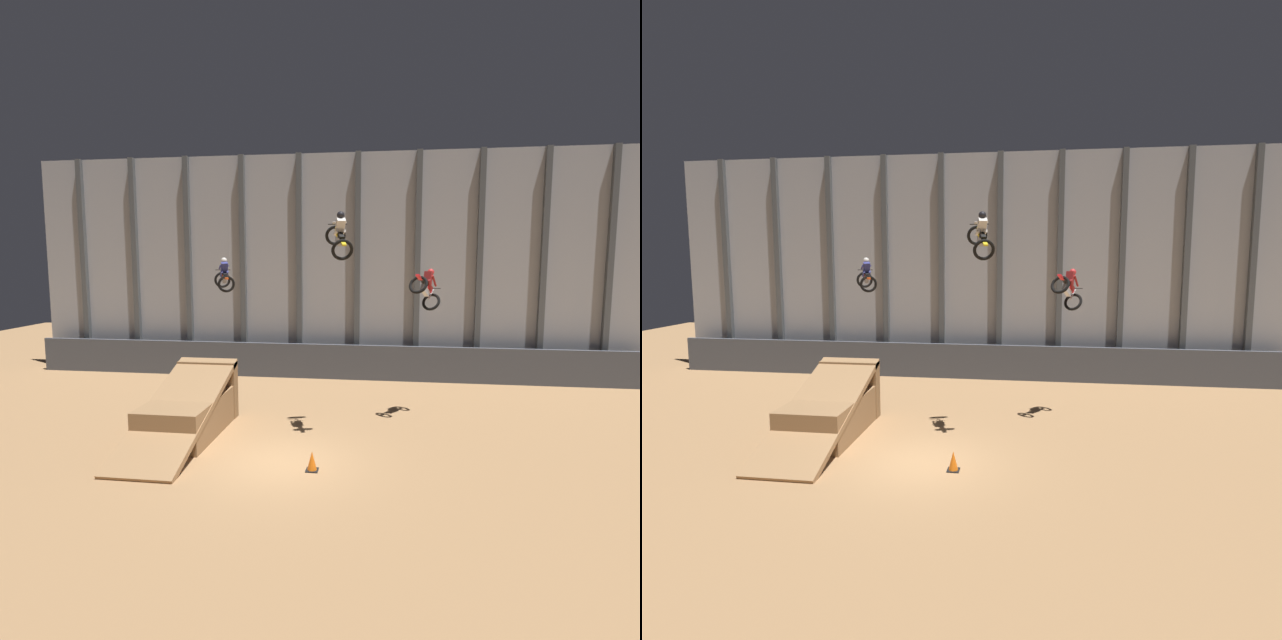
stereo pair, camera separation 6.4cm
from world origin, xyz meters
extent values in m
plane|color=#9E754C|center=(0.00, 0.00, 0.00)|extent=(60.00, 60.00, 0.00)
cube|color=#A3A8B2|center=(0.00, 11.90, 5.75)|extent=(32.00, 0.12, 11.51)
cube|color=#4C5156|center=(-13.68, 11.70, 5.75)|extent=(0.28, 0.28, 11.51)
cube|color=#4C5156|center=(-10.64, 11.70, 5.75)|extent=(0.28, 0.28, 11.51)
cube|color=#4C5156|center=(-7.60, 11.70, 5.75)|extent=(0.28, 0.28, 11.51)
cube|color=#4C5156|center=(-4.56, 11.70, 5.75)|extent=(0.28, 0.28, 11.51)
cube|color=#4C5156|center=(-1.52, 11.70, 5.75)|extent=(0.28, 0.28, 11.51)
cube|color=#4C5156|center=(1.52, 11.70, 5.75)|extent=(0.28, 0.28, 11.51)
cube|color=#4C5156|center=(4.56, 11.70, 5.75)|extent=(0.28, 0.28, 11.51)
cube|color=#4C5156|center=(7.60, 11.70, 5.75)|extent=(0.28, 0.28, 11.51)
cube|color=#4C5156|center=(10.64, 11.70, 5.75)|extent=(0.28, 0.28, 11.51)
cube|color=#4C5156|center=(13.68, 11.70, 5.75)|extent=(0.28, 0.28, 11.51)
cube|color=#474C56|center=(0.00, 10.83, 0.90)|extent=(31.36, 0.20, 1.79)
cube|color=#966F48|center=(-3.79, 2.16, 0.66)|extent=(2.23, 4.29, 1.31)
cube|color=olive|center=(-3.79, 4.05, 1.09)|extent=(2.27, 0.50, 2.18)
cube|color=#9E754C|center=(-3.79, 1.24, 1.09)|extent=(2.27, 6.19, 2.37)
torus|color=black|center=(-4.36, 7.74, 5.19)|extent=(0.73, 0.47, 0.74)
torus|color=black|center=(-3.76, 6.48, 5.06)|extent=(0.73, 0.47, 0.74)
cube|color=#B7B7BC|center=(-4.04, 7.05, 5.24)|extent=(0.40, 0.57, 0.33)
cube|color=#E54C19|center=(-4.10, 7.19, 5.45)|extent=(0.38, 0.50, 0.28)
cube|color=black|center=(-3.93, 6.83, 5.44)|extent=(0.39, 0.58, 0.17)
cube|color=#E54C19|center=(-3.71, 6.37, 5.31)|extent=(0.28, 0.39, 0.09)
cylinder|color=#B7B7BC|center=(-4.28, 7.56, 5.41)|extent=(0.14, 0.22, 0.54)
cylinder|color=black|center=(-4.25, 7.50, 5.65)|extent=(0.63, 0.26, 0.04)
cube|color=navy|center=(-4.00, 6.99, 5.74)|extent=(0.41, 0.45, 0.53)
sphere|color=silver|center=(-4.03, 7.05, 6.06)|extent=(0.36, 0.37, 0.28)
cylinder|color=navy|center=(-4.15, 7.01, 5.48)|extent=(0.28, 0.43, 0.30)
cylinder|color=navy|center=(-3.93, 7.11, 5.48)|extent=(0.28, 0.43, 0.30)
cylinder|color=navy|center=(-4.25, 7.13, 5.78)|extent=(0.30, 0.51, 0.21)
cylinder|color=navy|center=(-3.96, 7.27, 5.78)|extent=(0.30, 0.51, 0.21)
torus|color=black|center=(1.26, 3.45, 6.94)|extent=(0.81, 0.56, 0.72)
torus|color=black|center=(1.61, 2.21, 6.42)|extent=(0.81, 0.56, 0.72)
cube|color=#B7B7BC|center=(1.46, 2.74, 6.77)|extent=(0.34, 0.61, 0.46)
cube|color=yellow|center=(1.44, 2.82, 7.02)|extent=(0.33, 0.53, 0.39)
cube|color=black|center=(1.54, 2.46, 6.89)|extent=(0.31, 0.59, 0.32)
cube|color=yellow|center=(1.67, 2.02, 6.62)|extent=(0.23, 0.38, 0.19)
cylinder|color=#B7B7BC|center=(1.33, 3.21, 7.10)|extent=(0.07, 0.07, 0.55)
cylinder|color=black|center=(1.36, 3.08, 7.31)|extent=(0.66, 0.11, 0.04)
cube|color=silver|center=(1.52, 2.53, 7.22)|extent=(0.40, 0.52, 0.50)
sphere|color=black|center=(1.53, 2.51, 7.56)|extent=(0.34, 0.40, 0.34)
cylinder|color=silver|center=(1.36, 2.65, 7.01)|extent=(0.23, 0.45, 0.20)
cylinder|color=silver|center=(1.59, 2.72, 7.01)|extent=(0.23, 0.45, 0.20)
cylinder|color=silver|center=(1.31, 2.70, 7.33)|extent=(0.22, 0.52, 0.10)
cylinder|color=silver|center=(1.61, 2.78, 7.33)|extent=(0.22, 0.52, 0.10)
torus|color=black|center=(4.77, 5.51, 4.47)|extent=(0.86, 0.75, 0.68)
torus|color=black|center=(4.21, 4.44, 5.19)|extent=(0.86, 0.75, 0.68)
cube|color=#B7B7BC|center=(4.50, 4.99, 4.96)|extent=(0.43, 0.61, 0.51)
cube|color=red|center=(4.61, 5.21, 5.04)|extent=(0.41, 0.54, 0.43)
cube|color=black|center=(4.46, 4.91, 5.26)|extent=(0.39, 0.55, 0.39)
cube|color=red|center=(4.23, 4.48, 5.46)|extent=(0.28, 0.37, 0.24)
cylinder|color=#B7B7BC|center=(4.76, 5.48, 4.77)|extent=(0.27, 0.44, 0.38)
cylinder|color=black|center=(4.80, 5.56, 5.00)|extent=(0.66, 0.07, 0.04)
cube|color=maroon|center=(4.61, 5.19, 5.40)|extent=(0.38, 0.38, 0.53)
sphere|color=red|center=(4.72, 5.41, 5.63)|extent=(0.40, 0.44, 0.36)
cylinder|color=maroon|center=(4.46, 5.18, 5.15)|extent=(0.22, 0.29, 0.43)
cylinder|color=maroon|center=(4.67, 5.07, 5.15)|extent=(0.22, 0.29, 0.43)
cylinder|color=maroon|center=(4.56, 5.46, 5.30)|extent=(0.25, 0.38, 0.45)
cylinder|color=maroon|center=(4.85, 5.31, 5.30)|extent=(0.25, 0.38, 0.45)
cube|color=black|center=(1.01, -0.42, 0.01)|extent=(0.36, 0.36, 0.03)
cone|color=orange|center=(1.01, -0.42, 0.31)|extent=(0.28, 0.28, 0.55)
camera|label=1|loc=(3.13, -14.14, 6.10)|focal=28.00mm
camera|label=2|loc=(3.20, -14.13, 6.10)|focal=28.00mm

